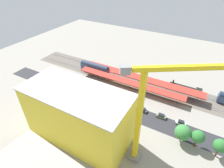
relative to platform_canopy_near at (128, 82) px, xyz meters
The scene contains 24 objects.
ground_plane 12.08m from the platform_canopy_near, 86.89° to the left, with size 204.32×204.32×0.00m, color gray.
rail_bed 8.50m from the platform_canopy_near, 85.32° to the right, with size 127.70×14.99×0.01m, color #665E54.
street_asphalt 16.11m from the platform_canopy_near, 87.72° to the left, with size 127.70×9.00×0.01m, color #2D2D33.
track_rails 8.43m from the platform_canopy_near, 85.32° to the right, with size 127.70×9.29×0.12m.
platform_canopy_near is the anchor object (origin of this frame).
platform_canopy_far 6.81m from the platform_canopy_near, 116.40° to the right, with size 65.52×5.71×4.38m.
locomotive 29.02m from the platform_canopy_near, 157.48° to the right, with size 16.70×2.72×4.91m.
freight_coach_far 23.68m from the platform_canopy_near, ahead, with size 18.08×3.15×6.34m.
parked_car_0 31.52m from the platform_canopy_near, 157.55° to the left, with size 4.13×1.96×1.75m.
parked_car_1 24.46m from the platform_canopy_near, 150.04° to the left, with size 4.13×1.78×1.62m.
parked_car_2 18.07m from the platform_canopy_near, 135.60° to the left, with size 4.32×1.97×1.71m.
parked_car_3 13.02m from the platform_canopy_near, 109.56° to the left, with size 4.55×1.90×1.61m.
parked_car_4 12.95m from the platform_canopy_near, 70.14° to the left, with size 4.14×1.90×1.77m.
construction_building 36.87m from the platform_canopy_near, 86.23° to the left, with size 35.84×16.23×20.47m, color yellow.
construction_roof_slab 40.03m from the platform_canopy_near, 86.23° to the left, with size 36.44×16.83×0.40m, color #B7B2A8.
tower_crane 42.85m from the platform_canopy_near, 121.69° to the left, with size 23.69×16.11×35.11m.
box_truck_0 24.28m from the platform_canopy_near, 105.95° to the left, with size 8.70×2.59×3.50m.
box_truck_1 25.05m from the platform_canopy_near, 111.27° to the left, with size 8.64×2.84×3.66m.
box_truck_2 25.33m from the platform_canopy_near, 108.92° to the left, with size 10.13×3.37×3.26m.
street_tree_0 39.40m from the platform_canopy_near, 32.54° to the left, with size 6.25×6.25×8.77m.
street_tree_1 41.00m from the platform_canopy_near, 150.14° to the left, with size 4.48×4.48×7.61m.
street_tree_2 36.99m from the platform_canopy_near, 146.05° to the left, with size 5.61×5.61×7.73m.
street_tree_3 47.13m from the platform_canopy_near, 153.84° to the left, with size 4.45×4.45×7.70m.
traffic_light 21.21m from the platform_canopy_near, 70.45° to the left, with size 0.50×0.36×6.03m.
Camera 1 is at (-30.32, 57.63, 54.53)m, focal length 28.74 mm.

